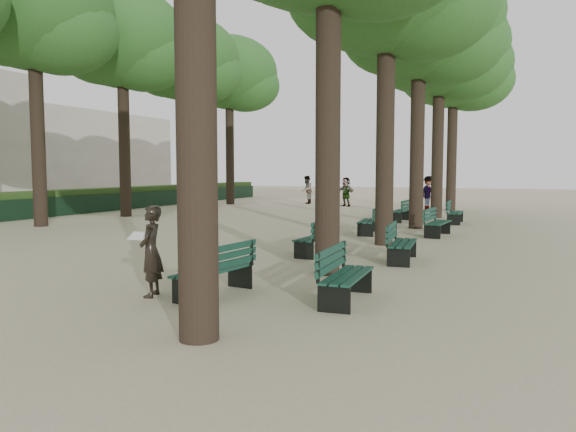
% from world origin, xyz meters
% --- Properties ---
extents(ground, '(120.00, 120.00, 0.00)m').
position_xyz_m(ground, '(0.00, 0.00, 0.00)').
color(ground, '#B7AD8A').
rests_on(ground, ground).
extents(tree_central_3, '(6.00, 6.00, 9.95)m').
position_xyz_m(tree_central_3, '(1.50, 13.00, 7.65)').
color(tree_central_3, '#33261C').
rests_on(tree_central_3, ground).
extents(tree_central_4, '(6.00, 6.00, 9.95)m').
position_xyz_m(tree_central_4, '(1.50, 18.00, 7.65)').
color(tree_central_4, '#33261C').
rests_on(tree_central_4, ground).
extents(tree_central_5, '(6.00, 6.00, 9.95)m').
position_xyz_m(tree_central_5, '(1.50, 23.00, 7.65)').
color(tree_central_5, '#33261C').
rests_on(tree_central_5, ground).
extents(tree_far_2, '(6.00, 6.00, 10.45)m').
position_xyz_m(tree_far_2, '(-12.00, 8.00, 8.14)').
color(tree_far_2, '#33261C').
rests_on(tree_far_2, ground).
extents(tree_far_3, '(6.00, 6.00, 10.45)m').
position_xyz_m(tree_far_3, '(-12.00, 13.00, 8.14)').
color(tree_far_3, '#33261C').
rests_on(tree_far_3, ground).
extents(tree_far_4, '(6.00, 6.00, 10.45)m').
position_xyz_m(tree_far_4, '(-12.00, 18.00, 8.14)').
color(tree_far_4, '#33261C').
rests_on(tree_far_4, ground).
extents(tree_far_5, '(6.00, 6.00, 10.45)m').
position_xyz_m(tree_far_5, '(-12.00, 23.00, 8.14)').
color(tree_far_5, '#33261C').
rests_on(tree_far_5, ground).
extents(bench_left_0, '(0.77, 1.85, 0.92)m').
position_xyz_m(bench_left_0, '(0.37, 0.28, 0.27)').
color(bench_left_0, black).
rests_on(bench_left_0, ground).
extents(bench_left_1, '(0.67, 1.83, 0.92)m').
position_xyz_m(bench_left_1, '(0.37, 5.39, 0.27)').
color(bench_left_1, black).
rests_on(bench_left_1, ground).
extents(bench_left_2, '(0.79, 1.86, 0.92)m').
position_xyz_m(bench_left_2, '(0.37, 10.48, 0.27)').
color(bench_left_2, black).
rests_on(bench_left_2, ground).
extents(bench_left_3, '(0.61, 1.81, 0.92)m').
position_xyz_m(bench_left_3, '(0.37, 15.49, 0.27)').
color(bench_left_3, black).
rests_on(bench_left_3, ground).
extents(bench_right_0, '(0.66, 1.83, 0.92)m').
position_xyz_m(bench_right_0, '(2.63, 0.76, 0.27)').
color(bench_right_0, black).
rests_on(bench_right_0, ground).
extents(bench_right_1, '(0.74, 1.85, 0.92)m').
position_xyz_m(bench_right_1, '(2.63, 5.20, 0.27)').
color(bench_right_1, black).
rests_on(bench_right_1, ground).
extents(bench_right_2, '(0.69, 1.83, 0.92)m').
position_xyz_m(bench_right_2, '(2.63, 10.79, 0.27)').
color(bench_right_2, black).
rests_on(bench_right_2, ground).
extents(bench_right_3, '(0.64, 1.82, 0.92)m').
position_xyz_m(bench_right_3, '(2.63, 15.52, 0.27)').
color(bench_right_3, black).
rests_on(bench_right_3, ground).
extents(man_with_map, '(0.69, 0.71, 1.59)m').
position_xyz_m(man_with_map, '(-0.60, -0.20, 0.80)').
color(man_with_map, black).
rests_on(man_with_map, ground).
extents(pedestrian_a, '(0.52, 0.92, 1.79)m').
position_xyz_m(pedestrian_a, '(-7.68, 25.22, 0.90)').
color(pedestrian_a, '#262628').
rests_on(pedestrian_a, ground).
extents(pedestrian_b, '(0.84, 1.23, 1.84)m').
position_xyz_m(pedestrian_b, '(0.31, 23.08, 0.92)').
color(pedestrian_b, '#262628').
rests_on(pedestrian_b, ground).
extents(pedestrian_e, '(1.56, 1.13, 1.74)m').
position_xyz_m(pedestrian_e, '(-4.67, 23.93, 0.87)').
color(pedestrian_e, '#262628').
rests_on(pedestrian_e, ground).
extents(fence, '(0.08, 42.00, 0.90)m').
position_xyz_m(fence, '(-15.00, 11.00, 0.45)').
color(fence, black).
rests_on(fence, ground).
extents(hedge, '(1.20, 42.00, 1.20)m').
position_xyz_m(hedge, '(-15.70, 11.00, 0.60)').
color(hedge, '#264618').
rests_on(hedge, ground).
extents(building_far, '(12.00, 16.00, 7.00)m').
position_xyz_m(building_far, '(-33.00, 30.00, 3.50)').
color(building_far, '#B7B2A3').
rests_on(building_far, ground).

